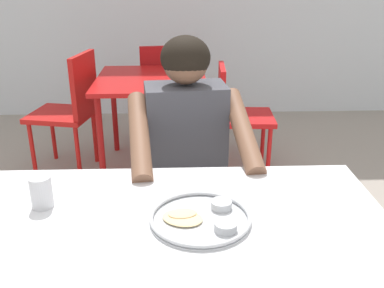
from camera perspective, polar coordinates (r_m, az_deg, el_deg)
name	(u,v)px	position (r m, az deg, el deg)	size (l,w,h in m)	color
table_foreground	(176,245)	(1.33, -2.13, -13.18)	(1.29, 0.77, 0.76)	silver
thali_tray	(202,218)	(1.30, 1.28, -9.64)	(0.30, 0.30, 0.03)	#B7BABF
drinking_cup	(41,191)	(1.43, -19.20, -5.86)	(0.07, 0.07, 0.10)	silver
chair_foreground	(184,179)	(2.13, -1.09, -4.57)	(0.43, 0.48, 0.84)	red
diner_foreground	(189,154)	(1.83, -0.40, -1.36)	(0.53, 0.58, 1.20)	#242424
table_background_red	(152,90)	(3.20, -5.34, 7.08)	(0.79, 0.83, 0.71)	#B71414
chair_red_left	(71,106)	(3.30, -15.57, 4.88)	(0.51, 0.49, 0.89)	#B51512
chair_red_right	(236,111)	(3.23, 5.82, 4.39)	(0.43, 0.42, 0.80)	red
chair_red_far	(163,86)	(3.81, -3.83, 7.55)	(0.46, 0.49, 0.86)	#A51315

